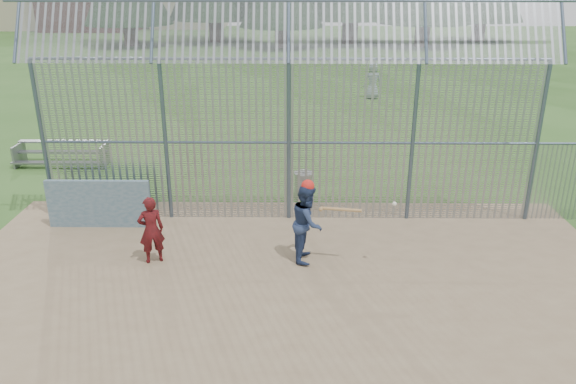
{
  "coord_description": "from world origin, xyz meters",
  "views": [
    {
      "loc": [
        0.14,
        -9.6,
        5.83
      ],
      "look_at": [
        0.0,
        2.0,
        1.3
      ],
      "focal_mm": 35.0,
      "sensor_mm": 36.0,
      "label": 1
    }
  ],
  "objects_px": {
    "batter": "(307,223)",
    "bleacher": "(62,153)",
    "trash_can": "(304,185)",
    "onlooker": "(151,230)",
    "dugout_wall": "(99,204)"
  },
  "relations": [
    {
      "from": "trash_can",
      "to": "bleacher",
      "type": "height_order",
      "value": "trash_can"
    },
    {
      "from": "batter",
      "to": "onlooker",
      "type": "bearing_deg",
      "value": 98.75
    },
    {
      "from": "batter",
      "to": "bleacher",
      "type": "relative_size",
      "value": 0.57
    },
    {
      "from": "onlooker",
      "to": "trash_can",
      "type": "xyz_separation_m",
      "value": [
        3.29,
        3.76,
        -0.39
      ]
    },
    {
      "from": "trash_can",
      "to": "bleacher",
      "type": "relative_size",
      "value": 0.27
    },
    {
      "from": "batter",
      "to": "trash_can",
      "type": "xyz_separation_m",
      "value": [
        -0.02,
        3.59,
        -0.5
      ]
    },
    {
      "from": "batter",
      "to": "dugout_wall",
      "type": "bearing_deg",
      "value": 78.13
    },
    {
      "from": "trash_can",
      "to": "batter",
      "type": "bearing_deg",
      "value": -89.67
    },
    {
      "from": "trash_can",
      "to": "dugout_wall",
      "type": "bearing_deg",
      "value": -158.29
    },
    {
      "from": "trash_can",
      "to": "bleacher",
      "type": "xyz_separation_m",
      "value": [
        -7.79,
        2.76,
        0.03
      ]
    },
    {
      "from": "batter",
      "to": "bleacher",
      "type": "distance_m",
      "value": 10.09
    },
    {
      "from": "onlooker",
      "to": "dugout_wall",
      "type": "bearing_deg",
      "value": -68.67
    },
    {
      "from": "dugout_wall",
      "to": "trash_can",
      "type": "height_order",
      "value": "dugout_wall"
    },
    {
      "from": "dugout_wall",
      "to": "batter",
      "type": "bearing_deg",
      "value": -17.71
    },
    {
      "from": "dugout_wall",
      "to": "batter",
      "type": "relative_size",
      "value": 1.46
    }
  ]
}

